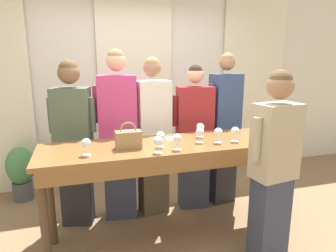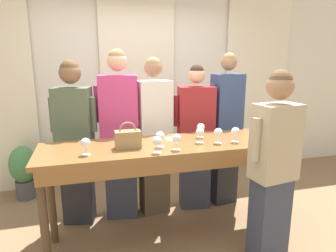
{
  "view_description": "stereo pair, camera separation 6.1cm",
  "coord_description": "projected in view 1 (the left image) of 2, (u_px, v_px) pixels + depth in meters",
  "views": [
    {
      "loc": [
        -0.78,
        -2.55,
        1.78
      ],
      "look_at": [
        0.0,
        0.07,
        1.15
      ],
      "focal_mm": 32.0,
      "sensor_mm": 36.0,
      "label": 1
    },
    {
      "loc": [
        -0.72,
        -2.57,
        1.78
      ],
      "look_at": [
        0.0,
        0.07,
        1.15
      ],
      "focal_mm": 32.0,
      "sensor_mm": 36.0,
      "label": 2
    }
  ],
  "objects": [
    {
      "name": "wine_glass_back_mid",
      "position": [
        200.0,
        132.0,
        2.78
      ],
      "size": [
        0.08,
        0.08,
        0.14
      ],
      "color": "white",
      "rests_on": "tasting_bar"
    },
    {
      "name": "handbag",
      "position": [
        128.0,
        139.0,
        2.61
      ],
      "size": [
        0.22,
        0.12,
        0.24
      ],
      "color": "#997A4C",
      "rests_on": "tasting_bar"
    },
    {
      "name": "wine_glass_center_left",
      "position": [
        260.0,
        126.0,
        3.02
      ],
      "size": [
        0.08,
        0.08,
        0.14
      ],
      "color": "white",
      "rests_on": "tasting_bar"
    },
    {
      "name": "wall_back",
      "position": [
        135.0,
        84.0,
        4.3
      ],
      "size": [
        12.0,
        0.06,
        2.8
      ],
      "color": "silver",
      "rests_on": "ground_plane"
    },
    {
      "name": "guest_olive_jacket",
      "position": [
        74.0,
        142.0,
        3.11
      ],
      "size": [
        0.48,
        0.32,
        1.76
      ],
      "color": "#28282D",
      "rests_on": "ground_plane"
    },
    {
      "name": "guest_cream_sweater",
      "position": [
        153.0,
        136.0,
        3.35
      ],
      "size": [
        0.48,
        0.29,
        1.78
      ],
      "color": "brown",
      "rests_on": "ground_plane"
    },
    {
      "name": "wine_glass_center_right",
      "position": [
        235.0,
        131.0,
        2.81
      ],
      "size": [
        0.08,
        0.08,
        0.14
      ],
      "color": "white",
      "rests_on": "tasting_bar"
    },
    {
      "name": "curtain_panel_right",
      "position": [
        253.0,
        85.0,
        4.78
      ],
      "size": [
        1.05,
        0.03,
        2.69
      ],
      "color": "#EFE5C6",
      "rests_on": "ground_plane"
    },
    {
      "name": "wine_glass_back_right",
      "position": [
        158.0,
        142.0,
        2.48
      ],
      "size": [
        0.08,
        0.08,
        0.14
      ],
      "color": "white",
      "rests_on": "tasting_bar"
    },
    {
      "name": "wine_glass_front_left",
      "position": [
        260.0,
        131.0,
        2.83
      ],
      "size": [
        0.08,
        0.08,
        0.14
      ],
      "color": "white",
      "rests_on": "tasting_bar"
    },
    {
      "name": "guest_striped_shirt",
      "position": [
        194.0,
        138.0,
        3.5
      ],
      "size": [
        0.52,
        0.31,
        1.7
      ],
      "color": "#383D51",
      "rests_on": "ground_plane"
    },
    {
      "name": "guest_navy_coat",
      "position": [
        224.0,
        128.0,
        3.59
      ],
      "size": [
        0.47,
        0.26,
        1.83
      ],
      "color": "#28282D",
      "rests_on": "ground_plane"
    },
    {
      "name": "wine_glass_front_mid",
      "position": [
        161.0,
        136.0,
        2.64
      ],
      "size": [
        0.08,
        0.08,
        0.14
      ],
      "color": "white",
      "rests_on": "tasting_bar"
    },
    {
      "name": "wine_glass_near_host",
      "position": [
        218.0,
        133.0,
        2.77
      ],
      "size": [
        0.08,
        0.08,
        0.14
      ],
      "color": "white",
      "rests_on": "tasting_bar"
    },
    {
      "name": "napkin",
      "position": [
        173.0,
        139.0,
        2.92
      ],
      "size": [
        0.15,
        0.15,
        0.0
      ],
      "color": "white",
      "rests_on": "tasting_bar"
    },
    {
      "name": "potted_plant",
      "position": [
        21.0,
        171.0,
        3.76
      ],
      "size": [
        0.34,
        0.34,
        0.69
      ],
      "color": "#4C4C51",
      "rests_on": "ground_plane"
    },
    {
      "name": "wine_glass_front_right",
      "position": [
        200.0,
        128.0,
        2.97
      ],
      "size": [
        0.08,
        0.08,
        0.14
      ],
      "color": "white",
      "rests_on": "tasting_bar"
    },
    {
      "name": "wine_glass_center_mid",
      "position": [
        273.0,
        126.0,
        3.03
      ],
      "size": [
        0.08,
        0.08,
        0.14
      ],
      "color": "white",
      "rests_on": "tasting_bar"
    },
    {
      "name": "tasting_bar",
      "position": [
        171.0,
        157.0,
        2.78
      ],
      "size": [
        2.36,
        0.67,
        1.0
      ],
      "color": "brown",
      "rests_on": "ground_plane"
    },
    {
      "name": "wine_glass_by_bottle",
      "position": [
        86.0,
        144.0,
        2.41
      ],
      "size": [
        0.08,
        0.08,
        0.14
      ],
      "color": "white",
      "rests_on": "tasting_bar"
    },
    {
      "name": "wine_bottle",
      "position": [
        257.0,
        121.0,
        3.19
      ],
      "size": [
        0.08,
        0.08,
        0.32
      ],
      "color": "black",
      "rests_on": "tasting_bar"
    },
    {
      "name": "ground_plane",
      "position": [
        170.0,
        239.0,
        3.0
      ],
      "size": [
        18.0,
        18.0,
        0.0
      ],
      "primitive_type": "plane",
      "color": "#846647"
    },
    {
      "name": "guest_pink_top",
      "position": [
        119.0,
        135.0,
        3.23
      ],
      "size": [
        0.52,
        0.31,
        1.87
      ],
      "color": "#383D51",
      "rests_on": "ground_plane"
    },
    {
      "name": "wine_glass_back_left",
      "position": [
        177.0,
        139.0,
        2.56
      ],
      "size": [
        0.08,
        0.08,
        0.14
      ],
      "color": "white",
      "rests_on": "tasting_bar"
    },
    {
      "name": "host_pouring",
      "position": [
        273.0,
        167.0,
        2.5
      ],
      "size": [
        0.48,
        0.28,
        1.69
      ],
      "color": "#383D51",
      "rests_on": "ground_plane"
    },
    {
      "name": "curtain_panel_center",
      "position": [
        136.0,
        88.0,
        4.25
      ],
      "size": [
        1.05,
        0.03,
        2.69
      ],
      "color": "#EFE5C6",
      "rests_on": "ground_plane"
    }
  ]
}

